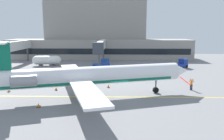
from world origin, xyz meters
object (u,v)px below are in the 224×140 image
(pushback_tractor, at_px, (106,68))
(marshaller, at_px, (191,84))
(belt_loader, at_px, (181,64))
(regional_jet, at_px, (86,76))
(fuel_tank, at_px, (47,60))
(baggage_tug, at_px, (102,64))

(pushback_tractor, xyz_separation_m, marshaller, (14.32, -14.67, -0.07))
(pushback_tractor, distance_m, belt_loader, 19.74)
(regional_jet, height_order, marshaller, regional_jet)
(marshaller, bearing_deg, regional_jet, -162.34)
(regional_jet, relative_size, pushback_tractor, 8.37)
(fuel_tank, xyz_separation_m, marshaller, (30.54, -24.45, -0.51))
(pushback_tractor, distance_m, marshaller, 20.51)
(baggage_tug, xyz_separation_m, marshaller, (15.57, -21.25, -0.09))
(belt_loader, bearing_deg, pushback_tractor, -158.93)
(pushback_tractor, xyz_separation_m, fuel_tank, (-16.21, 9.78, 0.44))
(regional_jet, bearing_deg, belt_loader, 53.18)
(baggage_tug, distance_m, belt_loader, 19.67)
(regional_jet, bearing_deg, baggage_tug, 89.03)
(belt_loader, relative_size, fuel_tank, 0.57)
(belt_loader, bearing_deg, baggage_tug, -178.48)
(baggage_tug, distance_m, pushback_tractor, 6.69)
(belt_loader, xyz_separation_m, marshaller, (-4.10, -21.77, -0.04))
(pushback_tractor, distance_m, fuel_tank, 18.94)
(pushback_tractor, height_order, fuel_tank, fuel_tank)
(baggage_tug, bearing_deg, fuel_tank, 167.93)
(regional_jet, relative_size, baggage_tug, 7.10)
(marshaller, bearing_deg, pushback_tractor, 134.31)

